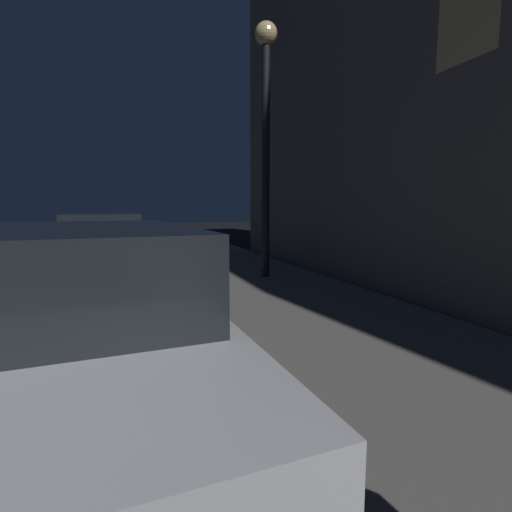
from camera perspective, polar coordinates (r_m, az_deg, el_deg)
The scene contains 3 objects.
car_white at distance 3.10m, azimuth -25.52°, elevation -9.17°, with size 2.17×4.42×1.43m.
car_blue at distance 9.47m, azimuth -21.69°, elevation 1.57°, with size 2.24×4.30×1.43m.
street_lamp at distance 7.94m, azimuth 1.51°, elevation 21.22°, with size 0.44×0.44×4.95m.
Camera 1 is at (3.19, -0.58, 1.56)m, focal length 26.42 mm.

